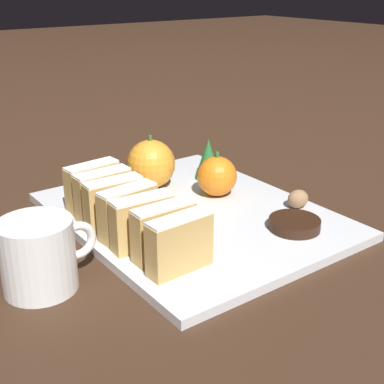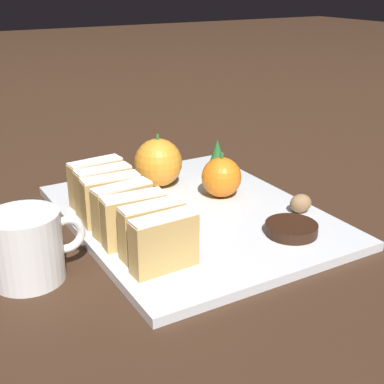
{
  "view_description": "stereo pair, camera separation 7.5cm",
  "coord_description": "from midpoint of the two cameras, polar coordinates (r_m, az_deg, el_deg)",
  "views": [
    {
      "loc": [
        -0.41,
        -0.56,
        0.32
      ],
      "look_at": [
        0.0,
        0.0,
        0.04
      ],
      "focal_mm": 50.0,
      "sensor_mm": 36.0,
      "label": 1
    },
    {
      "loc": [
        -0.35,
        -0.6,
        0.32
      ],
      "look_at": [
        0.0,
        0.0,
        0.04
      ],
      "focal_mm": 50.0,
      "sensor_mm": 36.0,
      "label": 2
    }
  ],
  "objects": [
    {
      "name": "chocolate_cookie",
      "position": [
        0.71,
        7.95,
        -3.46
      ],
      "size": [
        0.07,
        0.07,
        0.01
      ],
      "color": "black",
      "rests_on": "serving_platter"
    },
    {
      "name": "walnut",
      "position": [
        0.78,
        8.56,
        -0.78
      ],
      "size": [
        0.03,
        0.03,
        0.03
      ],
      "color": "#8E6B47",
      "rests_on": "serving_platter"
    },
    {
      "name": "evergreen_sprig",
      "position": [
        0.87,
        -0.71,
        3.53
      ],
      "size": [
        0.04,
        0.04,
        0.07
      ],
      "color": "#23662D",
      "rests_on": "serving_platter"
    },
    {
      "name": "ground_plane",
      "position": [
        0.76,
        -2.8,
        -2.97
      ],
      "size": [
        6.0,
        6.0,
        0.0
      ],
      "primitive_type": "plane",
      "color": "#382316"
    },
    {
      "name": "stollen_slice_fifth",
      "position": [
        0.72,
        -11.31,
        -1.23
      ],
      "size": [
        0.08,
        0.03,
        0.07
      ],
      "color": "tan",
      "rests_on": "serving_platter"
    },
    {
      "name": "stollen_slice_sixth",
      "position": [
        0.75,
        -12.28,
        -0.27
      ],
      "size": [
        0.08,
        0.03,
        0.07
      ],
      "color": "tan",
      "rests_on": "serving_platter"
    },
    {
      "name": "stollen_slice_front",
      "position": [
        0.6,
        -4.91,
        -5.62
      ],
      "size": [
        0.08,
        0.03,
        0.07
      ],
      "color": "tan",
      "rests_on": "serving_platter"
    },
    {
      "name": "orange_far",
      "position": [
        0.81,
        0.03,
        1.65
      ],
      "size": [
        0.06,
        0.06,
        0.07
      ],
      "color": "orange",
      "rests_on": "serving_platter"
    },
    {
      "name": "stollen_slice_third",
      "position": [
        0.66,
        -8.57,
        -3.29
      ],
      "size": [
        0.08,
        0.03,
        0.07
      ],
      "color": "tan",
      "rests_on": "serving_platter"
    },
    {
      "name": "stollen_slice_fourth",
      "position": [
        0.69,
        -9.96,
        -2.2
      ],
      "size": [
        0.08,
        0.03,
        0.07
      ],
      "color": "tan",
      "rests_on": "serving_platter"
    },
    {
      "name": "stollen_slice_back",
      "position": [
        0.78,
        -13.26,
        0.59
      ],
      "size": [
        0.08,
        0.03,
        0.07
      ],
      "color": "tan",
      "rests_on": "serving_platter"
    },
    {
      "name": "coffee_mug",
      "position": [
        0.62,
        -19.37,
        -6.45
      ],
      "size": [
        0.11,
        0.08,
        0.08
      ],
      "color": "white",
      "rests_on": "ground_plane"
    },
    {
      "name": "serving_platter",
      "position": [
        0.76,
        -2.81,
        -2.57
      ],
      "size": [
        0.32,
        0.41,
        0.01
      ],
      "color": "silver",
      "rests_on": "ground_plane"
    },
    {
      "name": "orange_near",
      "position": [
        0.84,
        -6.94,
        2.95
      ],
      "size": [
        0.08,
        0.08,
        0.08
      ],
      "color": "orange",
      "rests_on": "serving_platter"
    },
    {
      "name": "stollen_slice_second",
      "position": [
        0.63,
        -6.41,
        -4.28
      ],
      "size": [
        0.08,
        0.03,
        0.07
      ],
      "color": "tan",
      "rests_on": "serving_platter"
    }
  ]
}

